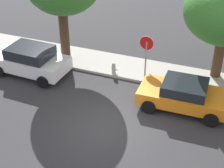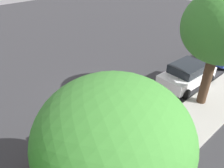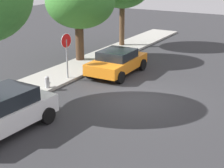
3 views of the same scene
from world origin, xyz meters
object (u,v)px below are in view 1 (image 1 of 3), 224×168
object	(u,v)px
stop_sign	(146,51)
parked_car_orange	(184,95)
parked_car_white	(30,60)
fire_hydrant	(114,69)

from	to	relation	value
stop_sign	parked_car_orange	size ratio (longest dim) A/B	0.62
parked_car_orange	stop_sign	bearing A→B (deg)	144.13
parked_car_orange	parked_car_white	world-z (taller)	parked_car_white
parked_car_orange	parked_car_white	xyz separation A→B (m)	(-8.14, 0.16, 0.10)
stop_sign	fire_hydrant	distance (m)	2.16
stop_sign	fire_hydrant	size ratio (longest dim) A/B	3.48
parked_car_orange	parked_car_white	bearing A→B (deg)	178.86
stop_sign	fire_hydrant	bearing A→B (deg)	-177.92
stop_sign	parked_car_orange	bearing A→B (deg)	-35.87
parked_car_orange	fire_hydrant	world-z (taller)	parked_car_orange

